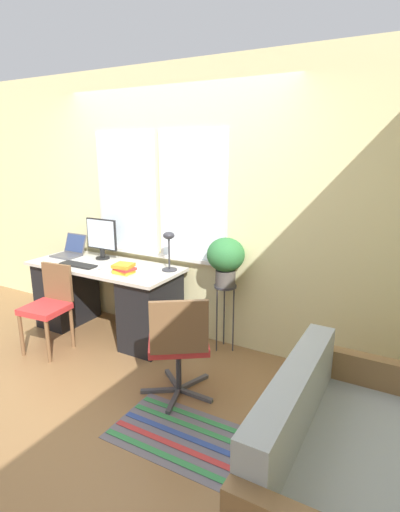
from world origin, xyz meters
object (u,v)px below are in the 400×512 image
at_px(mouse, 100,268).
at_px(plant_stand, 225,296).
at_px(monitor, 102,237).
at_px(book_stack, 124,268).
at_px(desk_chair_wooden, 49,304).
at_px(office_chair_swivel, 179,343).
at_px(potted_plant, 226,257).
at_px(laptop, 69,251).
at_px(keyboard, 78,265).
at_px(desk_lamp, 169,244).
at_px(couch_loveseat, 334,469).

height_order(mouse, plant_stand, mouse).
height_order(monitor, book_stack, monitor).
xyz_separation_m(desk_chair_wooden, office_chair_swivel, (1.51, -0.06, 0.00)).
xyz_separation_m(monitor, office_chair_swivel, (1.47, -0.79, -0.52)).
relative_size(plant_stand, potted_plant, 1.44).
bearing_deg(book_stack, laptop, 166.93).
bearing_deg(plant_stand, laptop, -174.49).
xyz_separation_m(monitor, mouse, (0.25, -0.32, -0.22)).
relative_size(keyboard, desk_lamp, 1.08).
distance_m(keyboard, book_stack, 0.58).
height_order(mouse, desk_lamp, desk_lamp).
height_order(keyboard, book_stack, book_stack).
bearing_deg(desk_chair_wooden, mouse, 48.00).
height_order(book_stack, couch_loveseat, book_stack).
bearing_deg(monitor, mouse, -51.99).
bearing_deg(laptop, office_chair_swivel, -20.59).
bearing_deg(potted_plant, plant_stand, 90.00).
distance_m(keyboard, desk_chair_wooden, 0.49).
xyz_separation_m(mouse, desk_chair_wooden, (-0.30, -0.41, -0.31)).
relative_size(desk_chair_wooden, office_chair_swivel, 0.95).
bearing_deg(plant_stand, couch_loveseat, -46.49).
height_order(laptop, desk_chair_wooden, laptop).
bearing_deg(plant_stand, book_stack, -155.55).
bearing_deg(laptop, keyboard, -32.95).
height_order(office_chair_swivel, couch_loveseat, office_chair_swivel).
relative_size(office_chair_swivel, plant_stand, 1.32).
bearing_deg(desk_chair_wooden, office_chair_swivel, -8.38).
xyz_separation_m(couch_loveseat, potted_plant, (-1.31, 1.38, 0.65)).
distance_m(book_stack, couch_loveseat, 2.46).
bearing_deg(desk_chair_wooden, couch_loveseat, -17.19).
distance_m(mouse, desk_lamp, 0.74).
bearing_deg(desk_lamp, office_chair_swivel, -52.78).
distance_m(keyboard, plant_stand, 1.54).
relative_size(laptop, monitor, 0.69).
xyz_separation_m(book_stack, plant_stand, (0.89, 0.40, -0.25)).
relative_size(desk_lamp, book_stack, 1.74).
height_order(desk_lamp, potted_plant, desk_lamp).
xyz_separation_m(monitor, desk_lamp, (0.87, -0.01, 0.02)).
xyz_separation_m(plant_stand, potted_plant, (0.00, -0.00, 0.38)).
bearing_deg(monitor, laptop, -168.77).
relative_size(office_chair_swivel, couch_loveseat, 0.61).
distance_m(laptop, mouse, 0.71).
bearing_deg(monitor, plant_stand, 3.83).
height_order(desk_chair_wooden, potted_plant, potted_plant).
xyz_separation_m(keyboard, potted_plant, (1.46, 0.43, 0.17)).
height_order(mouse, book_stack, book_stack).
xyz_separation_m(desk_lamp, book_stack, (-0.32, -0.30, -0.21)).
relative_size(laptop, office_chair_swivel, 0.34).
xyz_separation_m(book_stack, potted_plant, (0.89, 0.40, 0.13)).
height_order(laptop, book_stack, laptop).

